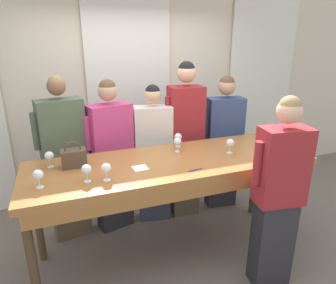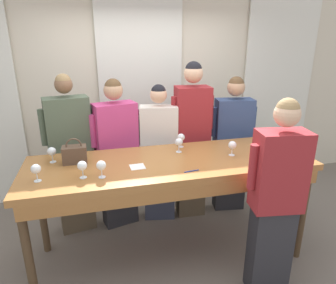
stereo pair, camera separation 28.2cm
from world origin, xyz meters
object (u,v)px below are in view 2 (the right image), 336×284
host_pouring (276,201)px  handbag (75,154)px  guest_pink_top (117,155)px  wine_glass_center_mid (82,166)px  guest_striped_shirt (192,141)px  potted_plant (261,162)px  wine_glass_front_right (101,166)px  wine_glass_center_left (36,169)px  wine_bottle (276,149)px  wine_glass_back_left (232,145)px  wine_glass_front_left (179,142)px  guest_cream_sweater (159,154)px  wine_glass_front_mid (52,152)px  guest_navy_coat (232,144)px  guest_olive_jacket (72,156)px  wine_glass_center_right (181,138)px  tasting_bar (171,170)px

host_pouring → handbag: bearing=152.2°
guest_pink_top → handbag: bearing=-127.8°
wine_glass_center_mid → host_pouring: size_ratio=0.08×
guest_striped_shirt → potted_plant: guest_striped_shirt is taller
wine_glass_front_right → wine_glass_center_left: (-0.50, 0.06, 0.00)m
wine_bottle → wine_glass_back_left: 0.40m
wine_glass_front_left → wine_glass_center_mid: bearing=-158.0°
handbag → wine_glass_center_left: size_ratio=1.61×
wine_glass_front_right → guest_cream_sweater: bearing=53.3°
wine_glass_center_left → potted_plant: bearing=26.1°
wine_glass_center_mid → guest_pink_top: (0.34, 0.89, -0.27)m
guest_cream_sweater → host_pouring: 1.51m
wine_glass_front_right → host_pouring: 1.43m
potted_plant → host_pouring: bearing=-119.4°
handbag → potted_plant: handbag is taller
wine_glass_front_mid → host_pouring: size_ratio=0.08×
guest_pink_top → guest_striped_shirt: 0.89m
wine_glass_front_left → wine_glass_front_mid: (-1.19, 0.04, -0.00)m
wine_glass_front_right → wine_glass_front_mid: bearing=134.0°
guest_striped_shirt → wine_glass_center_left: bearing=-151.4°
guest_striped_shirt → host_pouring: 1.39m
guest_cream_sweater → guest_navy_coat: guest_navy_coat is taller
wine_bottle → potted_plant: size_ratio=0.54×
guest_olive_jacket → potted_plant: size_ratio=2.93×
guest_pink_top → wine_glass_center_right: bearing=-30.4°
wine_glass_center_mid → guest_pink_top: size_ratio=0.08×
handbag → wine_glass_back_left: size_ratio=1.61×
tasting_bar → wine_bottle: wine_bottle is taller
handbag → potted_plant: size_ratio=0.38×
wine_bottle → host_pouring: host_pouring is taller
wine_bottle → host_pouring: (-0.22, -0.38, -0.28)m
guest_pink_top → host_pouring: size_ratio=1.01×
wine_glass_center_right → wine_glass_front_right: bearing=-147.0°
wine_glass_center_left → guest_olive_jacket: bearing=76.7°
wine_glass_front_right → potted_plant: wine_glass_front_right is taller
wine_glass_front_left → potted_plant: bearing=33.3°
wine_glass_front_left → guest_olive_jacket: guest_olive_jacket is taller
wine_glass_front_mid → guest_pink_top: guest_pink_top is taller
wine_glass_front_right → guest_pink_top: (0.19, 0.92, -0.27)m
guest_cream_sweater → wine_glass_front_right: bearing=-126.7°
wine_glass_center_left → potted_plant: size_ratio=0.24×
wine_glass_front_left → guest_pink_top: size_ratio=0.08×
wine_glass_front_mid → wine_glass_center_right: (1.26, 0.10, 0.00)m
wine_glass_center_mid → guest_striped_shirt: size_ratio=0.08×
wine_glass_back_left → guest_cream_sweater: size_ratio=0.09×
tasting_bar → host_pouring: (0.70, -0.64, -0.07)m
guest_cream_sweater → wine_bottle: bearing=-48.1°
guest_striped_shirt → host_pouring: (0.26, -1.36, -0.09)m
handbag → guest_olive_jacket: bearing=97.8°
wine_glass_front_mid → guest_cream_sweater: guest_cream_sweater is taller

